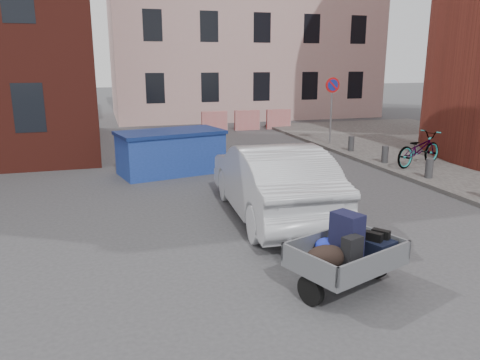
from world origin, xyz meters
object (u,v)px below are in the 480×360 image
object	(u,v)px
silver_car	(272,180)
trailer	(346,253)
dumpster	(171,152)
bicycle	(419,149)

from	to	relation	value
silver_car	trailer	bearing A→B (deg)	90.59
dumpster	bicycle	world-z (taller)	dumpster
trailer	bicycle	bearing A→B (deg)	26.57
trailer	bicycle	size ratio (longest dim) A/B	0.96
silver_car	bicycle	size ratio (longest dim) A/B	2.42
trailer	dumpster	xyz separation A→B (m)	(-1.32, 8.46, 0.06)
dumpster	bicycle	distance (m)	7.85
bicycle	dumpster	bearing A→B (deg)	58.80
silver_car	bicycle	distance (m)	6.85
trailer	silver_car	bearing A→B (deg)	67.00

